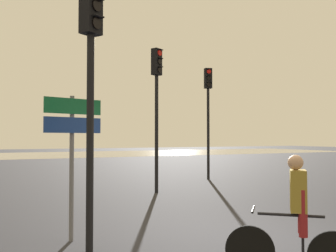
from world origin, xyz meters
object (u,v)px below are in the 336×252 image
at_px(traffic_light_center, 157,93).
at_px(direction_sign_post, 73,141).
at_px(traffic_light_far_right, 208,103).
at_px(cyclist, 296,216).
at_px(traffic_light_near_left, 91,62).

distance_m(traffic_light_center, direction_sign_post, 6.26).
height_order(traffic_light_far_right, traffic_light_center, traffic_light_far_right).
bearing_deg(direction_sign_post, traffic_light_far_right, -150.75).
relative_size(direction_sign_post, cyclist, 1.60).
height_order(traffic_light_far_right, cyclist, traffic_light_far_right).
distance_m(traffic_light_near_left, traffic_light_center, 6.61).
xyz_separation_m(traffic_light_far_right, direction_sign_post, (-7.58, -7.36, -1.62)).
bearing_deg(cyclist, traffic_light_near_left, 84.35).
bearing_deg(direction_sign_post, traffic_light_center, -144.02).
xyz_separation_m(traffic_light_far_right, traffic_light_center, (-3.76, -2.66, -0.05)).
xyz_separation_m(traffic_light_near_left, traffic_light_center, (3.70, 5.47, 0.28)).
relative_size(traffic_light_near_left, direction_sign_post, 1.71).
distance_m(traffic_light_far_right, direction_sign_post, 10.69).
bearing_deg(traffic_light_center, traffic_light_near_left, 28.84).
relative_size(traffic_light_near_left, traffic_light_center, 0.91).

